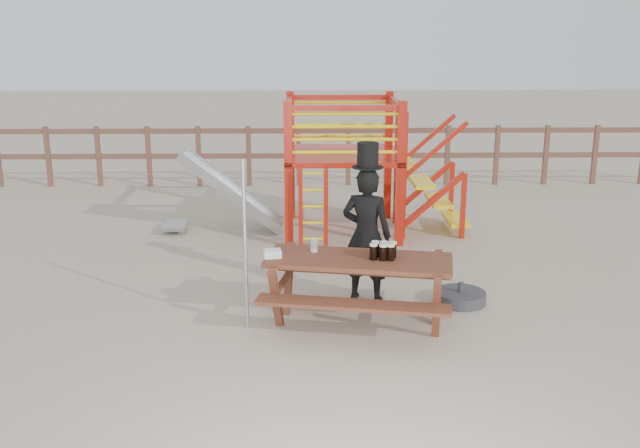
# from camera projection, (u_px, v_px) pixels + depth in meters

# --- Properties ---
(ground) EXTENTS (60.00, 60.00, 0.00)m
(ground) POSITION_uv_depth(u_px,v_px,m) (339.00, 322.00, 7.72)
(ground) COLOR tan
(ground) RESTS_ON ground
(back_fence) EXTENTS (15.09, 0.09, 1.20)m
(back_fence) POSITION_uv_depth(u_px,v_px,m) (323.00, 149.00, 14.27)
(back_fence) COLOR brown
(back_fence) RESTS_ON ground
(playground_fort) EXTENTS (4.71, 1.84, 2.10)m
(playground_fort) POSITION_uv_depth(u_px,v_px,m) (337.00, 164.00, 10.89)
(playground_fort) COLOR #B31A0B
(playground_fort) RESTS_ON ground
(picnic_table) EXTENTS (2.15, 1.67, 0.75)m
(picnic_table) POSITION_uv_depth(u_px,v_px,m) (358.00, 283.00, 7.52)
(picnic_table) COLOR brown
(picnic_table) RESTS_ON ground
(man_with_hat) EXTENTS (0.66, 0.54, 1.85)m
(man_with_hat) POSITION_uv_depth(u_px,v_px,m) (366.00, 231.00, 8.14)
(man_with_hat) COLOR black
(man_with_hat) RESTS_ON ground
(metal_pole) EXTENTS (0.04, 0.04, 1.82)m
(metal_pole) POSITION_uv_depth(u_px,v_px,m) (245.00, 246.00, 7.31)
(metal_pole) COLOR #B2B2B7
(metal_pole) RESTS_ON ground
(parasol_base) EXTENTS (0.59, 0.59, 0.25)m
(parasol_base) POSITION_uv_depth(u_px,v_px,m) (460.00, 297.00, 8.23)
(parasol_base) COLOR #333438
(parasol_base) RESTS_ON ground
(paper_bag) EXTENTS (0.20, 0.17, 0.08)m
(paper_bag) POSITION_uv_depth(u_px,v_px,m) (272.00, 254.00, 7.46)
(paper_bag) COLOR white
(paper_bag) RESTS_ON picnic_table
(stout_pints) EXTENTS (0.29, 0.20, 0.17)m
(stout_pints) POSITION_uv_depth(u_px,v_px,m) (383.00, 251.00, 7.41)
(stout_pints) COLOR black
(stout_pints) RESTS_ON picnic_table
(empty_glasses) EXTENTS (0.08, 0.08, 0.15)m
(empty_glasses) POSITION_uv_depth(u_px,v_px,m) (314.00, 246.00, 7.64)
(empty_glasses) COLOR silver
(empty_glasses) RESTS_ON picnic_table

